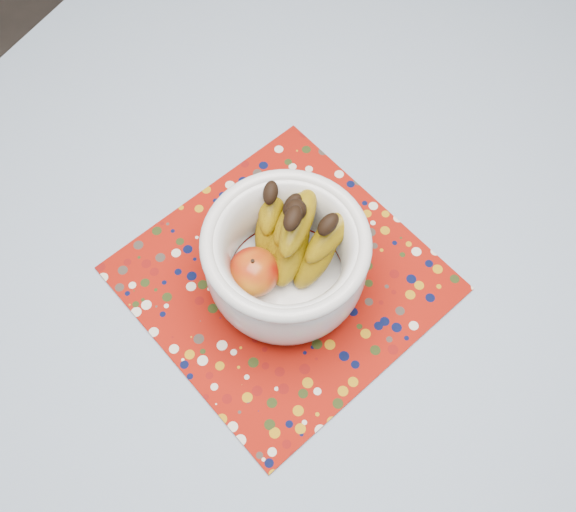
{
  "coord_description": "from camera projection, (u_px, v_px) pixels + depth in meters",
  "views": [
    {
      "loc": [
        0.19,
        -0.42,
        1.62
      ],
      "look_at": [
        -0.03,
        -0.09,
        0.84
      ],
      "focal_mm": 42.0,
      "sensor_mm": 36.0,
      "label": 1
    }
  ],
  "objects": [
    {
      "name": "fruit_bowl",
      "position": [
        287.0,
        252.0,
        0.88
      ],
      "size": [
        0.22,
        0.22,
        0.17
      ],
      "color": "silver",
      "rests_on": "placemat"
    },
    {
      "name": "table",
      "position": [
        332.0,
        270.0,
        1.05
      ],
      "size": [
        1.2,
        1.2,
        0.75
      ],
      "color": "brown",
      "rests_on": "ground"
    },
    {
      "name": "placemat",
      "position": [
        283.0,
        278.0,
        0.95
      ],
      "size": [
        0.47,
        0.47,
        0.0
      ],
      "primitive_type": "cube",
      "rotation": [
        0.0,
        0.0,
        -0.27
      ],
      "color": "maroon",
      "rests_on": "tablecloth"
    },
    {
      "name": "tablecloth",
      "position": [
        336.0,
        245.0,
        0.98
      ],
      "size": [
        1.32,
        1.32,
        0.01
      ],
      "primitive_type": "cube",
      "color": "slate",
      "rests_on": "table"
    }
  ]
}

